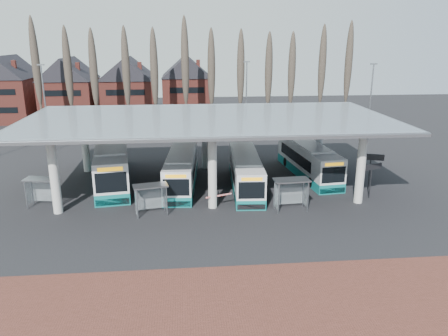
{
  "coord_description": "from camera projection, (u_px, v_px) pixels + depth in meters",
  "views": [
    {
      "loc": [
        -2.12,
        -29.99,
        13.05
      ],
      "look_at": [
        1.33,
        7.0,
        1.91
      ],
      "focal_mm": 35.0,
      "sensor_mm": 36.0,
      "label": 1
    }
  ],
  "objects": [
    {
      "name": "bus_3",
      "position": [
        308.0,
        160.0,
        42.82
      ],
      "size": [
        3.62,
        11.64,
        3.18
      ],
      "rotation": [
        0.0,
        0.0,
        0.1
      ],
      "color": "silver",
      "rests_on": "ground"
    },
    {
      "name": "ground",
      "position": [
        215.0,
        220.0,
        32.54
      ],
      "size": [
        140.0,
        140.0,
        0.0
      ],
      "primitive_type": "plane",
      "color": "black",
      "rests_on": "ground"
    },
    {
      "name": "shelter_1",
      "position": [
        150.0,
        193.0,
        33.12
      ],
      "size": [
        2.78,
        1.79,
        2.39
      ],
      "rotation": [
        0.0,
        0.0,
        0.21
      ],
      "color": "gray",
      "rests_on": "ground"
    },
    {
      "name": "bus_0",
      "position": [
        112.0,
        164.0,
        40.81
      ],
      "size": [
        4.61,
        13.44,
        3.66
      ],
      "rotation": [
        0.0,
        0.0,
        0.14
      ],
      "color": "silver",
      "rests_on": "ground"
    },
    {
      "name": "shelter_0",
      "position": [
        42.0,
        186.0,
        34.69
      ],
      "size": [
        2.73,
        1.65,
        2.38
      ],
      "rotation": [
        0.0,
        0.0,
        -0.15
      ],
      "color": "gray",
      "rests_on": "ground"
    },
    {
      "name": "shelter_2",
      "position": [
        291.0,
        187.0,
        33.99
      ],
      "size": [
        2.83,
        1.57,
        2.54
      ],
      "rotation": [
        0.0,
        0.0,
        0.07
      ],
      "color": "gray",
      "rests_on": "ground"
    },
    {
      "name": "bus_2",
      "position": [
        245.0,
        172.0,
        39.14
      ],
      "size": [
        2.96,
        11.14,
        3.06
      ],
      "rotation": [
        0.0,
        0.0,
        -0.06
      ],
      "color": "silver",
      "rests_on": "ground"
    },
    {
      "name": "brick_strip",
      "position": [
        233.0,
        318.0,
        21.09
      ],
      "size": [
        70.0,
        10.0,
        0.03
      ],
      "primitive_type": "cube",
      "color": "brown",
      "rests_on": "ground"
    },
    {
      "name": "lamp_post_a",
      "position": [
        46.0,
        107.0,
        50.39
      ],
      "size": [
        0.8,
        0.16,
        10.17
      ],
      "color": "slate",
      "rests_on": "ground"
    },
    {
      "name": "info_sign_1",
      "position": [
        371.0,
        160.0,
        38.3
      ],
      "size": [
        2.11,
        0.84,
        3.27
      ],
      "rotation": [
        0.0,
        0.0,
        -0.34
      ],
      "color": "black",
      "rests_on": "ground"
    },
    {
      "name": "info_sign_0",
      "position": [
        372.0,
        170.0,
        36.25
      ],
      "size": [
        1.94,
        0.77,
        3.0
      ],
      "rotation": [
        0.0,
        0.0,
        0.34
      ],
      "color": "black",
      "rests_on": "ground"
    },
    {
      "name": "townhouse_row",
      "position": [
        99.0,
        83.0,
        71.4
      ],
      "size": [
        36.8,
        10.3,
        12.25
      ],
      "color": "maroon",
      "rests_on": "ground"
    },
    {
      "name": "lamp_post_b",
      "position": [
        246.0,
        100.0,
        56.34
      ],
      "size": [
        0.8,
        0.16,
        10.17
      ],
      "color": "slate",
      "rests_on": "ground"
    },
    {
      "name": "barrier",
      "position": [
        219.0,
        196.0,
        34.86
      ],
      "size": [
        2.12,
        1.01,
        1.12
      ],
      "rotation": [
        0.0,
        0.0,
        0.38
      ],
      "color": "black",
      "rests_on": "ground"
    },
    {
      "name": "poplar_row",
      "position": [
        197.0,
        69.0,
        61.49
      ],
      "size": [
        45.1,
        1.1,
        14.5
      ],
      "color": "#473D33",
      "rests_on": "ground"
    },
    {
      "name": "station_canopy",
      "position": [
        208.0,
        124.0,
        38.54
      ],
      "size": [
        32.0,
        16.0,
        6.34
      ],
      "color": "beige",
      "rests_on": "ground"
    },
    {
      "name": "bus_1",
      "position": [
        182.0,
        170.0,
        39.81
      ],
      "size": [
        3.23,
        11.31,
        3.1
      ],
      "rotation": [
        0.0,
        0.0,
        -0.08
      ],
      "color": "silver",
      "rests_on": "ground"
    },
    {
      "name": "lamp_post_c",
      "position": [
        370.0,
        105.0,
        51.87
      ],
      "size": [
        0.8,
        0.16,
        10.17
      ],
      "color": "slate",
      "rests_on": "ground"
    }
  ]
}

